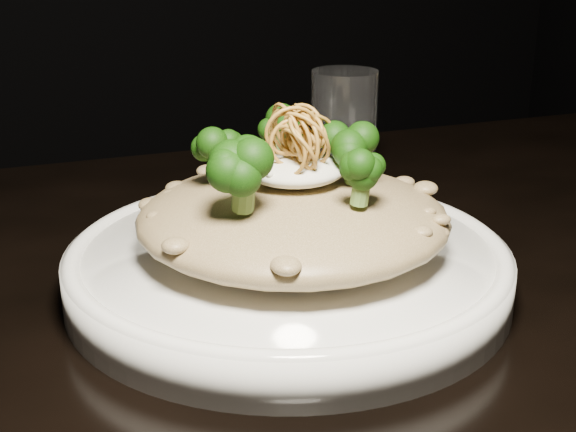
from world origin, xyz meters
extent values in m
cube|color=black|center=(0.00, 0.00, 0.73)|extent=(1.10, 0.80, 0.04)
cylinder|color=black|center=(0.48, 0.33, 0.35)|extent=(0.05, 0.05, 0.71)
cylinder|color=white|center=(-0.07, 0.03, 0.77)|extent=(0.30, 0.30, 0.03)
ellipsoid|color=brown|center=(-0.07, 0.02, 0.80)|extent=(0.21, 0.21, 0.05)
ellipsoid|color=white|center=(-0.07, 0.03, 0.84)|extent=(0.07, 0.07, 0.02)
cylinder|color=silver|center=(0.06, 0.23, 0.81)|extent=(0.07, 0.07, 0.11)
camera|label=1|loc=(-0.25, -0.45, 0.99)|focal=50.00mm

